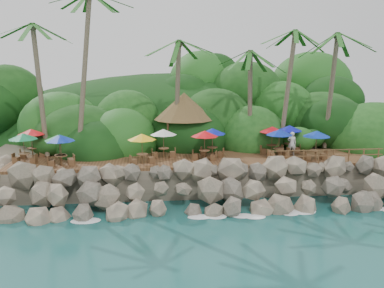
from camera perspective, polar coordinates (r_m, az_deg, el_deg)
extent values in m
plane|color=#19514F|center=(24.97, 1.40, -10.34)|extent=(140.00, 140.00, 0.00)
cube|color=gray|center=(39.99, -1.43, -0.57)|extent=(32.00, 25.20, 2.10)
ellipsoid|color=#143811|center=(47.54, -2.10, 0.00)|extent=(44.80, 28.00, 15.40)
cube|color=brown|center=(30.02, 0.00, -2.25)|extent=(26.00, 5.00, 0.20)
ellipsoid|color=white|center=(25.79, -19.29, -10.20)|extent=(1.20, 0.80, 0.06)
ellipsoid|color=white|center=(25.26, -12.56, -10.29)|extent=(1.20, 0.80, 0.06)
ellipsoid|color=white|center=(25.07, -5.62, -10.23)|extent=(1.20, 0.80, 0.06)
ellipsoid|color=white|center=(25.23, 1.31, -10.03)|extent=(1.20, 0.80, 0.06)
ellipsoid|color=white|center=(25.75, 8.05, -9.70)|extent=(1.20, 0.80, 0.06)
ellipsoid|color=white|center=(26.60, 14.42, -9.26)|extent=(1.20, 0.80, 0.06)
ellipsoid|color=white|center=(27.75, 20.32, -8.75)|extent=(1.20, 0.80, 0.06)
cylinder|color=brown|center=(32.55, -20.53, 7.04)|extent=(1.32, 2.12, 9.74)
ellipsoid|color=#23601E|center=(32.64, -21.13, 15.68)|extent=(6.00, 6.00, 2.40)
cylinder|color=brown|center=(31.72, -14.88, 9.43)|extent=(1.44, 3.08, 11.97)
cylinder|color=brown|center=(32.57, -2.07, 6.64)|extent=(0.81, 0.86, 8.62)
ellipsoid|color=#23601E|center=(32.53, -2.13, 14.23)|extent=(6.00, 6.00, 2.40)
cylinder|color=brown|center=(32.77, 8.14, 5.89)|extent=(0.75, 0.94, 7.85)
ellipsoid|color=#23601E|center=(32.66, 8.33, 12.75)|extent=(6.00, 6.00, 2.40)
cylinder|color=brown|center=(33.62, 13.26, 7.26)|extent=(1.66, 1.46, 9.44)
ellipsoid|color=#23601E|center=(33.66, 13.63, 15.36)|extent=(6.00, 6.00, 2.40)
cylinder|color=brown|center=(34.58, 18.89, 6.79)|extent=(0.44, 1.33, 9.17)
ellipsoid|color=#23601E|center=(34.59, 19.38, 14.39)|extent=(6.00, 6.00, 2.40)
cylinder|color=brown|center=(32.12, -3.39, 0.98)|extent=(0.16, 0.16, 2.40)
cylinder|color=brown|center=(32.35, 1.57, 1.07)|extent=(0.16, 0.16, 2.40)
cylinder|color=brown|center=(34.88, -3.58, 1.78)|extent=(0.16, 0.16, 2.40)
cylinder|color=brown|center=(35.10, 1.00, 1.86)|extent=(0.16, 0.16, 2.40)
cone|color=brown|center=(33.28, -1.11, 5.35)|extent=(4.93, 4.93, 2.20)
cylinder|color=brown|center=(30.75, -22.39, -1.91)|extent=(0.08, 0.08, 0.70)
cylinder|color=brown|center=(30.68, -22.44, -1.26)|extent=(0.80, 0.80, 0.05)
cylinder|color=brown|center=(30.61, -22.49, -0.65)|extent=(0.05, 0.05, 2.09)
cone|color=#0B6B39|center=(30.46, -22.61, 1.01)|extent=(1.99, 1.99, 0.43)
cube|color=brown|center=(31.12, -23.42, -2.09)|extent=(0.49, 0.49, 0.44)
cube|color=brown|center=(30.44, -21.30, -2.21)|extent=(0.49, 0.49, 0.44)
cylinder|color=brown|center=(32.06, 11.10, -0.77)|extent=(0.08, 0.08, 0.70)
cylinder|color=brown|center=(31.99, 11.12, -0.14)|extent=(0.80, 0.80, 0.05)
cylinder|color=brown|center=(31.92, 11.14, 0.44)|extent=(0.05, 0.05, 2.09)
cone|color=red|center=(31.77, 11.20, 2.04)|extent=(1.99, 1.99, 0.43)
cube|color=brown|center=(31.87, 9.96, -1.05)|extent=(0.42, 0.42, 0.44)
cube|color=brown|center=(32.31, 12.20, -0.97)|extent=(0.42, 0.42, 0.44)
cylinder|color=brown|center=(30.32, -3.99, -1.27)|extent=(0.08, 0.08, 0.70)
cylinder|color=brown|center=(30.24, -4.00, -0.60)|extent=(0.80, 0.80, 0.05)
cylinder|color=brown|center=(30.18, -4.01, 0.02)|extent=(0.05, 0.05, 2.09)
cone|color=white|center=(30.02, -4.03, 1.70)|extent=(1.99, 1.99, 0.43)
cube|color=brown|center=(30.29, -5.24, -1.55)|extent=(0.42, 0.42, 0.44)
cube|color=brown|center=(30.41, -2.74, -1.47)|extent=(0.42, 0.42, 0.44)
cylinder|color=brown|center=(32.57, -21.43, -1.15)|extent=(0.08, 0.08, 0.70)
cylinder|color=brown|center=(32.50, -21.48, -0.53)|extent=(0.80, 0.80, 0.05)
cylinder|color=brown|center=(32.44, -21.52, 0.04)|extent=(0.05, 0.05, 2.09)
cone|color=red|center=(32.30, -21.63, 1.61)|extent=(1.99, 1.99, 0.43)
cube|color=brown|center=(32.65, -22.58, -1.45)|extent=(0.47, 0.47, 0.44)
cube|color=brown|center=(32.56, -20.25, -1.32)|extent=(0.47, 0.47, 0.44)
cylinder|color=brown|center=(30.83, 16.91, -1.52)|extent=(0.08, 0.08, 0.70)
cylinder|color=brown|center=(30.75, 16.95, -0.87)|extent=(0.80, 0.80, 0.05)
cylinder|color=brown|center=(30.69, 16.99, -0.26)|extent=(0.05, 0.05, 2.09)
cone|color=#0C2FA4|center=(30.53, 17.08, 1.40)|extent=(1.99, 1.99, 0.43)
cube|color=brown|center=(30.50, 15.85, -1.85)|extent=(0.46, 0.46, 0.44)
cube|color=brown|center=(31.22, 17.92, -1.67)|extent=(0.46, 0.46, 0.44)
cylinder|color=brown|center=(30.64, 2.86, -1.12)|extent=(0.08, 0.08, 0.70)
cylinder|color=brown|center=(30.57, 2.87, -0.46)|extent=(0.80, 0.80, 0.05)
cylinder|color=brown|center=(30.50, 2.87, 0.15)|extent=(0.05, 0.05, 2.09)
cone|color=#0D19AA|center=(30.34, 2.89, 1.82)|extent=(1.99, 1.99, 0.43)
cube|color=brown|center=(30.83, 1.66, -1.29)|extent=(0.52, 0.52, 0.44)
cube|color=brown|center=(30.52, 4.07, -1.44)|extent=(0.52, 0.52, 0.44)
cylinder|color=brown|center=(29.55, 1.76, -1.57)|extent=(0.08, 0.08, 0.70)
cylinder|color=brown|center=(29.47, 1.77, -0.89)|extent=(0.80, 0.80, 0.05)
cylinder|color=brown|center=(29.40, 1.77, -0.26)|extent=(0.05, 0.05, 2.09)
cone|color=red|center=(29.24, 1.78, 1.47)|extent=(1.99, 1.99, 0.43)
cube|color=brown|center=(29.71, 0.51, -1.76)|extent=(0.51, 0.51, 0.44)
cube|color=brown|center=(29.45, 3.03, -1.89)|extent=(0.51, 0.51, 0.44)
cylinder|color=brown|center=(28.47, -6.97, -2.13)|extent=(0.08, 0.08, 0.70)
cylinder|color=brown|center=(28.39, -6.99, -1.43)|extent=(0.80, 0.80, 0.05)
cylinder|color=brown|center=(28.32, -7.01, -0.77)|extent=(0.05, 0.05, 2.09)
cone|color=yellow|center=(28.15, -7.05, 1.02)|extent=(1.99, 1.99, 0.43)
cube|color=brown|center=(28.27, -8.21, -2.54)|extent=(0.52, 0.52, 0.44)
cube|color=brown|center=(28.75, -5.74, -2.25)|extent=(0.52, 0.52, 0.44)
cylinder|color=brown|center=(32.96, 13.40, -0.55)|extent=(0.08, 0.08, 0.70)
cylinder|color=brown|center=(32.89, 13.43, 0.07)|extent=(0.80, 0.80, 0.05)
cylinder|color=brown|center=(32.83, 13.45, 0.64)|extent=(0.05, 0.05, 2.09)
cone|color=#0C13A0|center=(32.68, 13.52, 2.19)|extent=(1.99, 1.99, 0.43)
cube|color=brown|center=(33.00, 12.24, -0.72)|extent=(0.51, 0.51, 0.44)
cube|color=brown|center=(32.98, 14.54, -0.83)|extent=(0.51, 0.51, 0.44)
cylinder|color=brown|center=(29.19, -17.81, -2.26)|extent=(0.08, 0.08, 0.70)
cylinder|color=brown|center=(29.12, -17.85, -1.57)|extent=(0.80, 0.80, 0.05)
cylinder|color=brown|center=(29.05, -17.89, -0.93)|extent=(0.05, 0.05, 2.09)
cone|color=#0C2CA4|center=(28.88, -17.99, 0.81)|extent=(1.99, 1.99, 0.43)
cube|color=brown|center=(29.31, -19.08, -2.56)|extent=(0.43, 0.43, 0.44)
cube|color=brown|center=(29.15, -16.50, -2.47)|extent=(0.43, 0.43, 0.44)
cylinder|color=brown|center=(30.82, 12.04, -1.29)|extent=(0.08, 0.08, 0.70)
cylinder|color=brown|center=(30.74, 12.07, -0.63)|extent=(0.80, 0.80, 0.05)
cylinder|color=brown|center=(30.68, 12.09, -0.02)|extent=(0.05, 0.05, 2.09)
cone|color=#0D27A9|center=(30.52, 12.16, 1.64)|extent=(1.99, 1.99, 0.43)
cube|color=brown|center=(30.46, 11.03, -1.64)|extent=(0.51, 0.51, 0.44)
cube|color=brown|center=(31.24, 13.01, -1.41)|extent=(0.51, 0.51, 0.44)
cylinder|color=brown|center=(29.44, -17.96, -2.16)|extent=(0.08, 0.08, 0.70)
cylinder|color=brown|center=(29.36, -18.00, -1.48)|extent=(0.80, 0.80, 0.05)
cylinder|color=brown|center=(29.29, -18.04, -0.85)|extent=(0.05, 0.05, 2.09)
cone|color=#0C7132|center=(29.13, -18.15, 0.89)|extent=(1.99, 1.99, 0.43)
cube|color=brown|center=(29.43, -19.23, -2.51)|extent=(0.49, 0.49, 0.44)
cube|color=brown|center=(29.52, -16.66, -2.32)|extent=(0.49, 0.49, 0.44)
cylinder|color=brown|center=(28.68, 11.25, -1.87)|extent=(0.10, 0.10, 1.00)
cylinder|color=brown|center=(29.01, 13.33, -1.80)|extent=(0.10, 0.10, 1.00)
cylinder|color=brown|center=(29.39, 15.36, -1.74)|extent=(0.10, 0.10, 1.00)
cylinder|color=brown|center=(29.80, 17.34, -1.68)|extent=(0.10, 0.10, 1.00)
cylinder|color=brown|center=(30.24, 19.26, -1.61)|extent=(0.10, 0.10, 1.00)
cylinder|color=brown|center=(30.72, 21.12, -1.55)|extent=(0.10, 0.10, 1.00)
cylinder|color=brown|center=(31.23, 22.92, -1.48)|extent=(0.10, 0.10, 1.00)
cylinder|color=brown|center=(31.77, 24.67, -1.42)|extent=(0.10, 0.10, 1.00)
cube|color=brown|center=(29.93, 18.36, -0.80)|extent=(8.30, 0.06, 0.06)
cube|color=brown|center=(30.01, 18.31, -1.55)|extent=(8.30, 0.06, 0.06)
imported|color=white|center=(31.91, 13.82, 0.07)|extent=(0.75, 0.60, 1.81)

